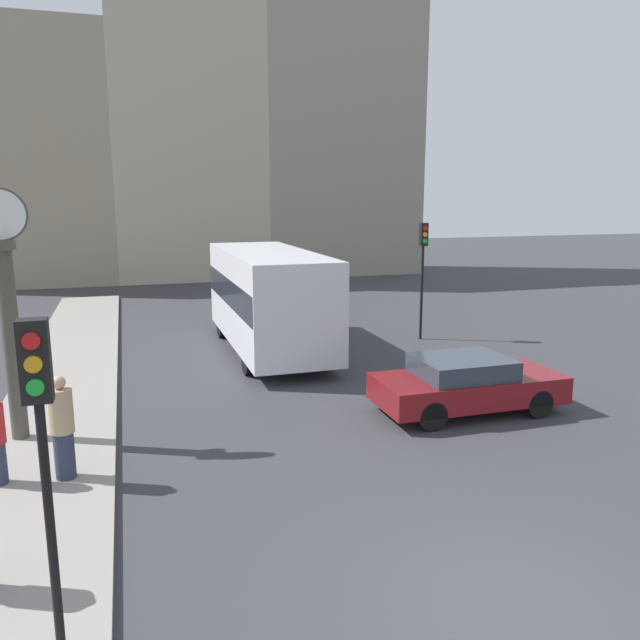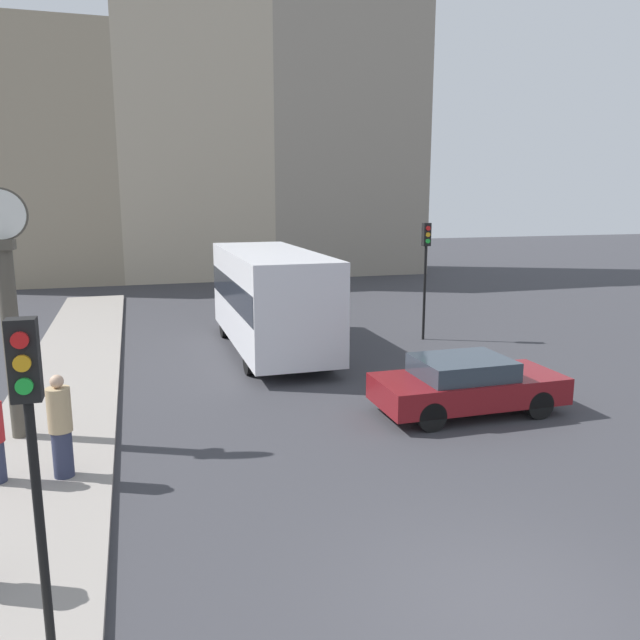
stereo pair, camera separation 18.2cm
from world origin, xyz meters
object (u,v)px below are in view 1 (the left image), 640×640
bus_distant (268,295)px  traffic_light_far (423,257)px  sedan_car (466,384)px  street_clock (9,318)px  pedestrian_tan_coat (62,428)px  traffic_light_near (41,430)px

bus_distant → traffic_light_far: 5.43m
sedan_car → traffic_light_far: 7.66m
street_clock → pedestrian_tan_coat: size_ratio=2.71×
bus_distant → traffic_light_near: 13.84m
traffic_light_far → pedestrian_tan_coat: 13.57m
traffic_light_near → street_clock: 7.14m
sedan_car → street_clock: (-9.36, 1.00, 1.88)m
traffic_light_near → traffic_light_far: size_ratio=0.92×
traffic_light_near → traffic_light_far: traffic_light_far is taller
street_clock → pedestrian_tan_coat: 2.86m
sedan_car → traffic_light_near: (-8.01, -6.01, 2.07)m
sedan_car → traffic_light_near: traffic_light_near is taller
sedan_car → traffic_light_far: size_ratio=1.07×
bus_distant → traffic_light_near: traffic_light_near is taller
sedan_car → traffic_light_far: bearing=71.5°
bus_distant → traffic_light_far: (5.33, 0.11, 1.03)m
traffic_light_far → pedestrian_tan_coat: traffic_light_far is taller
pedestrian_tan_coat → bus_distant: bearing=56.4°
sedan_car → street_clock: size_ratio=0.87×
sedan_car → traffic_light_far: (2.33, 6.97, 2.15)m
street_clock → pedestrian_tan_coat: street_clock is taller
bus_distant → pedestrian_tan_coat: bearing=-123.6°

